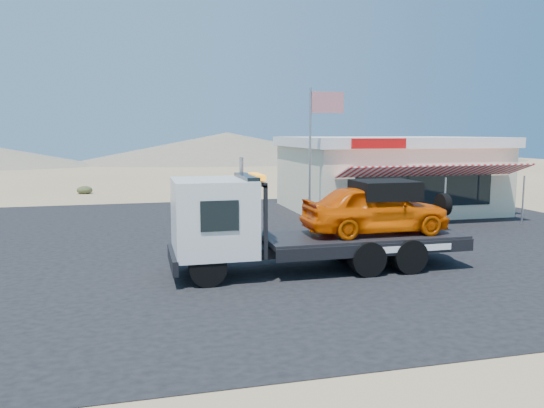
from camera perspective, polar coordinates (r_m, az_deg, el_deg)
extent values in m
plane|color=#997857|center=(17.68, -6.00, -5.92)|extent=(120.00, 120.00, 0.00)
cube|color=black|center=(20.91, -1.74, -3.73)|extent=(32.00, 24.00, 0.02)
cylinder|color=black|center=(14.45, -6.91, -6.84)|extent=(1.02, 0.31, 1.02)
cylinder|color=black|center=(16.43, -7.82, -5.09)|extent=(1.02, 0.31, 1.02)
cylinder|color=black|center=(15.69, 10.12, -5.75)|extent=(1.02, 0.56, 1.02)
cylinder|color=black|center=(17.53, 7.37, -4.28)|extent=(1.02, 0.56, 1.02)
cylinder|color=black|center=(16.27, 14.42, -5.39)|extent=(1.02, 0.56, 1.02)
cylinder|color=black|center=(18.05, 11.31, -4.01)|extent=(1.02, 0.56, 1.02)
cube|color=black|center=(16.27, 6.01, -4.63)|extent=(8.40, 1.02, 0.31)
cube|color=silver|center=(15.24, -6.33, -1.36)|extent=(2.25, 2.41, 2.15)
cube|color=black|center=(15.31, -2.75, 1.43)|extent=(0.36, 2.05, 0.92)
cube|color=black|center=(15.47, -1.62, -1.37)|extent=(0.10, 2.25, 2.05)
cube|color=orange|center=(15.33, -1.64, 2.98)|extent=(0.26, 1.23, 0.15)
cube|color=black|center=(16.63, 9.67, -3.44)|extent=(6.15, 2.36, 0.15)
imported|color=#E75401|center=(16.66, 11.03, -0.50)|extent=(4.51, 1.81, 1.54)
cube|color=black|center=(16.73, 12.03, 1.51)|extent=(1.84, 1.54, 0.56)
imported|color=silver|center=(21.18, 10.34, -1.73)|extent=(4.55, 2.69, 1.42)
cube|color=beige|center=(29.15, 12.16, 2.73)|extent=(10.00, 8.00, 3.40)
cube|color=white|center=(29.05, 12.27, 6.56)|extent=(10.40, 8.40, 0.50)
cube|color=red|center=(24.13, 11.44, 6.40)|extent=(2.60, 0.12, 0.45)
cube|color=black|center=(25.65, 16.12, 1.50)|extent=(7.00, 0.06, 1.60)
cube|color=red|center=(24.81, 17.23, 3.46)|extent=(9.00, 1.73, 0.61)
cylinder|color=#99999E|center=(22.40, 9.39, -0.19)|extent=(0.08, 0.08, 2.20)
cylinder|color=#99999E|center=(24.27, 18.08, 0.13)|extent=(0.08, 0.08, 2.20)
cylinder|color=#99999E|center=(26.61, 25.39, 0.40)|extent=(0.08, 0.08, 2.20)
cylinder|color=#99999E|center=(22.70, 4.10, 4.82)|extent=(0.10, 0.10, 6.00)
cube|color=#B20C14|center=(22.95, 5.96, 10.82)|extent=(1.50, 0.02, 0.90)
ellipsoid|color=#343D20|center=(38.58, -19.52, 1.48)|extent=(1.05, 1.05, 0.56)
ellipsoid|color=#343D20|center=(41.92, -8.73, 2.21)|extent=(0.83, 0.83, 0.45)
cone|color=#726B59|center=(76.07, -4.83, 6.10)|extent=(44.00, 44.00, 4.20)
cone|color=#726B59|center=(82.77, 16.71, 5.51)|extent=(32.00, 32.00, 3.00)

